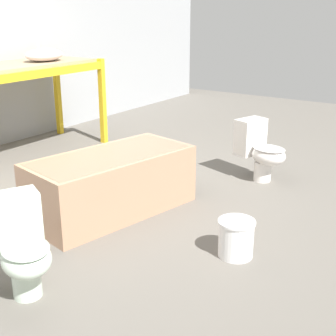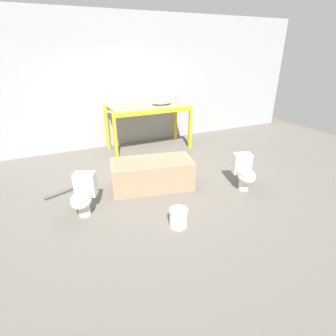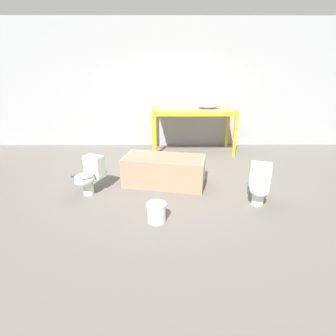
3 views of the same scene
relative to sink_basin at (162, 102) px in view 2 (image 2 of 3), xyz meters
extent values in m
plane|color=#666059|center=(-0.88, -1.51, -1.19)|extent=(12.00, 12.00, 0.00)
cube|color=#9EA0A3|center=(-0.88, 0.75, 0.41)|extent=(10.80, 0.08, 3.20)
cube|color=gold|center=(-1.30, -0.33, -0.64)|extent=(0.07, 0.07, 1.12)
cube|color=gold|center=(0.64, -0.33, -0.64)|extent=(0.07, 0.07, 1.12)
cube|color=gold|center=(-1.30, 0.51, -0.64)|extent=(0.07, 0.07, 1.12)
cube|color=gold|center=(0.64, 0.51, -0.64)|extent=(0.07, 0.07, 1.12)
cube|color=gold|center=(-0.33, -0.33, -0.16)|extent=(1.93, 0.06, 0.09)
cube|color=gold|center=(-0.33, 0.51, -0.16)|extent=(1.93, 0.06, 0.09)
cube|color=#998466|center=(-0.33, 0.09, -0.10)|extent=(1.86, 0.78, 0.04)
ellipsoid|color=silver|center=(0.00, 0.00, 0.00)|extent=(0.50, 0.36, 0.15)
cylinder|color=silver|center=(0.00, 0.10, 0.12)|extent=(0.02, 0.02, 0.08)
cube|color=tan|center=(-1.04, -1.92, -0.93)|extent=(1.56, 0.95, 0.53)
cube|color=#977056|center=(-1.04, -1.92, -0.77)|extent=(1.47, 0.85, 0.23)
cylinder|color=white|center=(0.45, -2.71, -1.09)|extent=(0.18, 0.18, 0.21)
ellipsoid|color=white|center=(0.44, -2.77, -0.90)|extent=(0.40, 0.45, 0.21)
ellipsoid|color=beige|center=(0.44, -2.77, -0.83)|extent=(0.38, 0.43, 0.03)
cube|color=white|center=(0.51, -2.52, -0.75)|extent=(0.36, 0.28, 0.38)
cylinder|color=silver|center=(-2.34, -2.33, -1.09)|extent=(0.18, 0.18, 0.21)
ellipsoid|color=silver|center=(-2.37, -2.39, -0.90)|extent=(0.43, 0.47, 0.21)
ellipsoid|color=#A3B3A3|center=(-2.37, -2.39, -0.83)|extent=(0.41, 0.45, 0.03)
cube|color=silver|center=(-2.25, -2.15, -0.75)|extent=(0.37, 0.31, 0.38)
cylinder|color=white|center=(-1.14, -3.19, -1.05)|extent=(0.26, 0.26, 0.28)
cylinder|color=white|center=(-1.14, -3.19, -0.92)|extent=(0.27, 0.27, 0.02)
cylinder|color=#4C4C51|center=(-2.58, -1.47, -1.17)|extent=(0.66, 0.30, 0.06)
camera|label=1|loc=(-3.95, -4.50, 0.54)|focal=50.00mm
camera|label=2|loc=(-2.59, -5.98, 1.18)|focal=28.00mm
camera|label=3|loc=(-1.00, -6.40, 0.86)|focal=28.00mm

